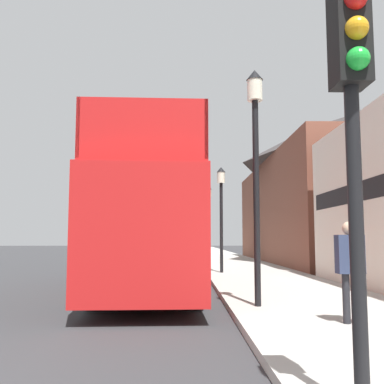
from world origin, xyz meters
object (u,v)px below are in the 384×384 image
(lamp_post_second, at_px, (221,199))
(lamp_post_third, at_px, (209,209))
(traffic_signal, at_px, (352,94))
(parked_car_ahead_of_bus, at_px, (179,257))
(pedestrian_second, at_px, (350,262))
(lamp_post_nearest, at_px, (256,142))
(tour_bus, at_px, (151,226))

(lamp_post_second, distance_m, lamp_post_third, 9.08)
(lamp_post_second, bearing_deg, traffic_signal, -90.62)
(parked_car_ahead_of_bus, bearing_deg, pedestrian_second, -75.77)
(traffic_signal, bearing_deg, lamp_post_second, 89.38)
(parked_car_ahead_of_bus, bearing_deg, lamp_post_third, 77.12)
(lamp_post_nearest, relative_size, lamp_post_second, 1.15)
(parked_car_ahead_of_bus, height_order, traffic_signal, traffic_signal)
(tour_bus, xyz_separation_m, pedestrian_second, (3.63, -5.51, -0.73))
(tour_bus, height_order, lamp_post_third, lamp_post_third)
(tour_bus, distance_m, lamp_post_nearest, 4.66)
(parked_car_ahead_of_bus, xyz_separation_m, pedestrian_second, (2.93, -13.27, 0.47))
(parked_car_ahead_of_bus, height_order, lamp_post_nearest, lamp_post_nearest)
(parked_car_ahead_of_bus, bearing_deg, lamp_post_second, -50.83)
(tour_bus, distance_m, lamp_post_third, 14.82)
(lamp_post_second, bearing_deg, lamp_post_third, 89.93)
(pedestrian_second, xyz_separation_m, traffic_signal, (-1.33, -3.77, 1.56))
(parked_car_ahead_of_bus, distance_m, pedestrian_second, 13.60)
(tour_bus, relative_size, lamp_post_second, 2.32)
(traffic_signal, bearing_deg, lamp_post_nearest, 88.76)
(parked_car_ahead_of_bus, distance_m, lamp_post_second, 3.82)
(pedestrian_second, bearing_deg, lamp_post_second, 96.08)
(traffic_signal, xyz_separation_m, lamp_post_nearest, (0.12, 5.66, 0.84))
(pedestrian_second, xyz_separation_m, lamp_post_second, (-1.17, 10.97, 2.01))
(traffic_signal, bearing_deg, parked_car_ahead_of_bus, 95.37)
(pedestrian_second, distance_m, traffic_signal, 4.29)
(parked_car_ahead_of_bus, xyz_separation_m, lamp_post_third, (1.77, 6.77, 2.65))
(traffic_signal, distance_m, lamp_post_third, 23.82)
(pedestrian_second, distance_m, lamp_post_third, 20.19)
(pedestrian_second, height_order, lamp_post_nearest, lamp_post_nearest)
(pedestrian_second, height_order, lamp_post_second, lamp_post_second)
(lamp_post_third, bearing_deg, lamp_post_nearest, -90.15)
(pedestrian_second, relative_size, lamp_post_nearest, 0.33)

